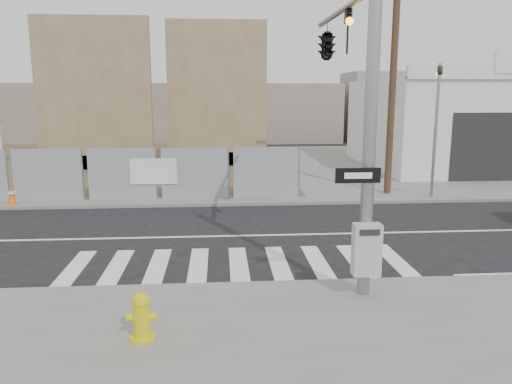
{
  "coord_description": "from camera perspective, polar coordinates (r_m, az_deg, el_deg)",
  "views": [
    {
      "loc": [
        -0.44,
        -14.38,
        4.19
      ],
      "look_at": [
        0.6,
        -0.33,
        1.4
      ],
      "focal_mm": 35.0,
      "sensor_mm": 36.0,
      "label": 1
    }
  ],
  "objects": [
    {
      "name": "utility_pole_right",
      "position": [
        21.08,
        15.44,
        13.58
      ],
      "size": [
        1.6,
        0.28,
        10.0
      ],
      "color": "#4A3422",
      "rests_on": "sidewalk_far"
    },
    {
      "name": "concrete_wall_right",
      "position": [
        28.47,
        -4.41,
        9.55
      ],
      "size": [
        5.5,
        1.3,
        8.0
      ],
      "color": "brown",
      "rests_on": "sidewalk_far"
    },
    {
      "name": "traffic_cone_c",
      "position": [
        20.63,
        -26.15,
        -0.37
      ],
      "size": [
        0.43,
        0.43,
        0.69
      ],
      "rotation": [
        0.0,
        0.0,
        -0.25
      ],
      "color": "orange",
      "rests_on": "sidewalk_far"
    },
    {
      "name": "auto_shop",
      "position": [
        30.96,
        23.77,
        7.21
      ],
      "size": [
        12.0,
        10.2,
        5.95
      ],
      "color": "silver",
      "rests_on": "sidewalk_far"
    },
    {
      "name": "traffic_cone_d",
      "position": [
        20.09,
        -9.24,
        0.35
      ],
      "size": [
        0.35,
        0.35,
        0.68
      ],
      "rotation": [
        0.0,
        0.0,
        0.0
      ],
      "color": "#F7350D",
      "rests_on": "sidewalk_far"
    },
    {
      "name": "fire_hydrant",
      "position": [
        8.81,
        -12.95,
        -13.67
      ],
      "size": [
        0.5,
        0.44,
        0.83
      ],
      "rotation": [
        0.0,
        0.0,
        -0.01
      ],
      "color": "#CBBF0B",
      "rests_on": "sidewalk_near"
    },
    {
      "name": "ground",
      "position": [
        14.98,
        -2.38,
        -5.04
      ],
      "size": [
        100.0,
        100.0,
        0.0
      ],
      "primitive_type": "plane",
      "color": "black",
      "rests_on": "ground"
    },
    {
      "name": "concrete_wall_left",
      "position": [
        28.24,
        -17.89,
        9.04
      ],
      "size": [
        6.0,
        1.3,
        8.0
      ],
      "color": "brown",
      "rests_on": "sidewalk_far"
    },
    {
      "name": "signal_pole",
      "position": [
        12.69,
        9.43,
        13.73
      ],
      "size": [
        0.96,
        5.87,
        7.0
      ],
      "color": "gray",
      "rests_on": "sidewalk_near"
    },
    {
      "name": "far_signal_pole",
      "position": [
        20.78,
        19.97,
        8.6
      ],
      "size": [
        0.16,
        0.2,
        5.6
      ],
      "color": "gray",
      "rests_on": "sidewalk_far"
    },
    {
      "name": "sidewalk_far",
      "position": [
        28.68,
        -3.31,
        2.92
      ],
      "size": [
        50.0,
        20.0,
        0.12
      ],
      "primitive_type": "cube",
      "color": "slate",
      "rests_on": "ground"
    }
  ]
}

